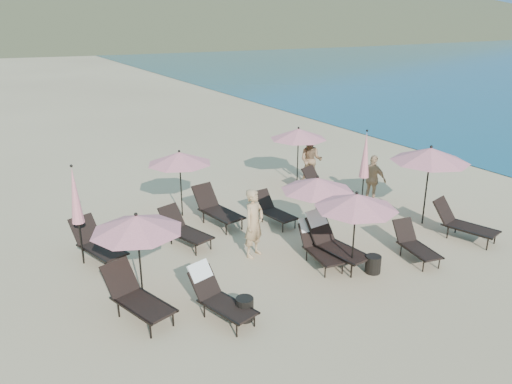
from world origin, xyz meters
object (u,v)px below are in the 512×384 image
lounger_3 (332,240)px  umbrella_closed_0 (365,155)px  umbrella_open_4 (298,134)px  umbrella_open_5 (356,201)px  lounger_9 (273,210)px  umbrella_open_1 (317,184)px  lounger_1 (217,295)px  lounger_4 (415,244)px  lounger_7 (184,229)px  lounger_0 (136,296)px  lounger_2 (318,245)px  side_table_1 (373,264)px  beachgoer_c (373,179)px  side_table_0 (245,309)px  umbrella_open_3 (179,158)px  lounger_8 (216,208)px  umbrella_open_0 (137,223)px  umbrella_closed_1 (75,196)px  beachgoer_b (311,160)px  lounger_5 (462,223)px  umbrella_open_2 (430,155)px  beachgoer_a (254,223)px  lounger_6 (97,243)px  lounger_10 (324,185)px

lounger_3 → umbrella_closed_0: bearing=30.5°
umbrella_open_4 → umbrella_open_5: bearing=-112.6°
lounger_9 → umbrella_open_1: size_ratio=0.77×
lounger_1 → lounger_4: size_ratio=1.09×
lounger_1 → lounger_3: size_ratio=0.89×
lounger_7 → umbrella_open_5: size_ratio=0.84×
lounger_0 → lounger_2: lounger_0 is taller
side_table_1 → beachgoer_c: (3.31, 3.74, 0.59)m
side_table_0 → side_table_1: size_ratio=1.13×
lounger_0 → lounger_1: (1.47, -0.80, 0.01)m
lounger_7 → lounger_0: bearing=-145.3°
umbrella_open_3 → beachgoer_c: (6.00, -2.00, -1.07)m
lounger_8 → umbrella_open_0: (-3.28, -3.14, 1.37)m
lounger_8 → beachgoer_c: 5.41m
lounger_2 → lounger_8: lounger_8 is taller
lounger_2 → umbrella_open_4: 6.19m
umbrella_closed_0 → umbrella_closed_1: (-8.52, 0.71, -0.03)m
lounger_1 → beachgoer_b: bearing=26.4°
lounger_2 → lounger_4: (2.28, -1.07, -0.07)m
lounger_0 → lounger_4: (7.01, -0.94, -0.07)m
umbrella_closed_0 → beachgoer_b: (0.24, 3.15, -0.97)m
umbrella_open_3 → side_table_1: bearing=-64.9°
lounger_8 → side_table_0: 5.13m
lounger_7 → side_table_1: size_ratio=4.06×
lounger_5 → umbrella_open_3: size_ratio=0.88×
lounger_3 → umbrella_open_4: 6.09m
umbrella_open_2 → beachgoer_a: bearing=172.9°
beachgoer_a → lounger_0: bearing=175.5°
umbrella_open_1 → side_table_1: bearing=-76.4°
lounger_2 → lounger_6: size_ratio=0.87×
lounger_10 → umbrella_open_2: umbrella_open_2 is taller
umbrella_open_2 → lounger_9: bearing=149.7°
lounger_0 → side_table_0: bearing=-50.5°
umbrella_open_1 → side_table_0: size_ratio=4.17×
lounger_5 → umbrella_open_5: umbrella_open_5 is taller
lounger_5 → side_table_1: (-3.52, -0.28, -0.25)m
lounger_8 → beachgoer_b: 5.06m
lounger_0 → side_table_1: bearing=-28.2°
lounger_5 → beachgoer_b: (-0.81, 6.14, 0.41)m
lounger_7 → umbrella_open_4: (5.48, 2.61, 1.50)m
lounger_4 → side_table_1: lounger_4 is taller
lounger_10 → umbrella_open_0: umbrella_open_0 is taller
lounger_7 → umbrella_open_4: umbrella_open_4 is taller
umbrella_open_4 → umbrella_open_3: bearing=-172.3°
lounger_4 → lounger_8: bearing=137.3°
umbrella_closed_1 → beachgoer_c: (9.37, -0.24, -1.01)m
lounger_6 → lounger_9: lounger_6 is taller
lounger_6 → lounger_2: bearing=-47.6°
lounger_1 → umbrella_open_4: 8.87m
lounger_0 → side_table_1: 5.66m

